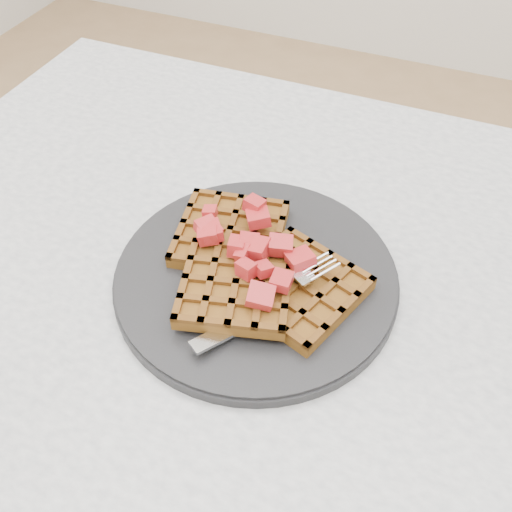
% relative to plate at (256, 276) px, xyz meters
% --- Properties ---
extents(table, '(1.20, 0.80, 0.75)m').
position_rel_plate_xyz_m(table, '(0.10, 0.00, -0.12)').
color(table, silver).
rests_on(table, ground).
extents(plate, '(0.30, 0.30, 0.02)m').
position_rel_plate_xyz_m(plate, '(0.00, 0.00, 0.00)').
color(plate, black).
rests_on(plate, table).
extents(waffles, '(0.23, 0.21, 0.03)m').
position_rel_plate_xyz_m(waffles, '(0.00, -0.00, 0.02)').
color(waffles, brown).
rests_on(waffles, plate).
extents(strawberry_pile, '(0.15, 0.15, 0.02)m').
position_rel_plate_xyz_m(strawberry_pile, '(0.00, 0.00, 0.05)').
color(strawberry_pile, '#A10D12').
rests_on(strawberry_pile, waffles).
extents(fork, '(0.12, 0.17, 0.02)m').
position_rel_plate_xyz_m(fork, '(0.04, -0.04, 0.02)').
color(fork, silver).
rests_on(fork, plate).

